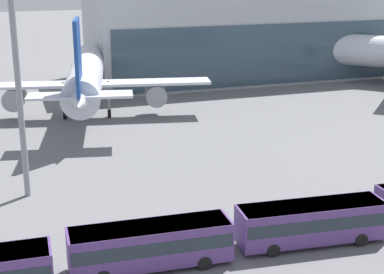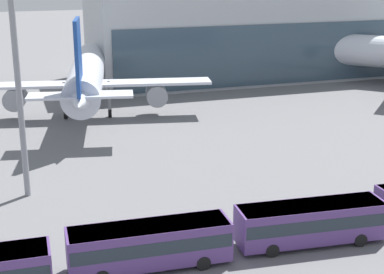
# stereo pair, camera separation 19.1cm
# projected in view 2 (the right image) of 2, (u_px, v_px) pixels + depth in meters

# --- Properties ---
(airliner_at_gate_far) EXTENTS (32.73, 34.28, 14.17)m
(airliner_at_gate_far) POSITION_uv_depth(u_px,v_px,m) (86.00, 78.00, 77.09)
(airliner_at_gate_far) COLOR silver
(airliner_at_gate_far) RESTS_ON ground_plane
(shuttle_bus_2) EXTENTS (11.23, 3.29, 3.14)m
(shuttle_bus_2) POSITION_uv_depth(u_px,v_px,m) (150.00, 243.00, 39.91)
(shuttle_bus_2) COLOR #56387A
(shuttle_bus_2) RESTS_ON ground_plane
(shuttle_bus_3) EXTENTS (11.30, 3.66, 3.14)m
(shuttle_bus_3) POSITION_uv_depth(u_px,v_px,m) (311.00, 221.00, 43.28)
(shuttle_bus_3) COLOR #56387A
(shuttle_bus_3) RESTS_ON ground_plane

